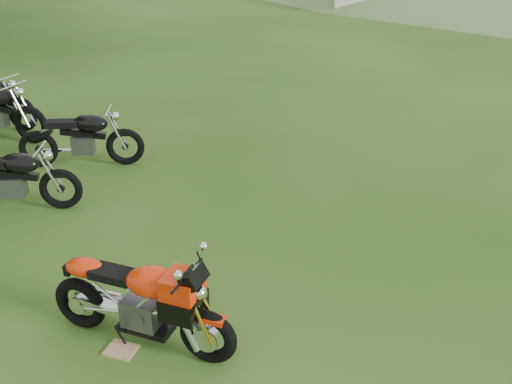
% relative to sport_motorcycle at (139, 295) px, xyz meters
% --- Properties ---
extents(ground, '(120.00, 120.00, 0.00)m').
position_rel_sport_motorcycle_xyz_m(ground, '(0.40, 1.46, -0.55)').
color(ground, '#24400D').
rests_on(ground, ground).
extents(sport_motorcycle, '(1.88, 0.70, 1.10)m').
position_rel_sport_motorcycle_xyz_m(sport_motorcycle, '(0.00, 0.00, 0.00)').
color(sport_motorcycle, red).
rests_on(sport_motorcycle, ground).
extents(plywood_board, '(0.30, 0.25, 0.02)m').
position_rel_sport_motorcycle_xyz_m(plywood_board, '(-0.16, -0.16, -0.54)').
color(plywood_board, tan).
rests_on(plywood_board, ground).
extents(vintage_moto_a, '(1.89, 0.91, 0.97)m').
position_rel_sport_motorcycle_xyz_m(vintage_moto_a, '(-2.84, 2.15, -0.06)').
color(vintage_moto_a, black).
rests_on(vintage_moto_a, ground).
extents(vintage_moto_c, '(1.97, 1.00, 1.01)m').
position_rel_sport_motorcycle_xyz_m(vintage_moto_c, '(-2.67, 3.78, -0.04)').
color(vintage_moto_c, black).
rests_on(vintage_moto_c, ground).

